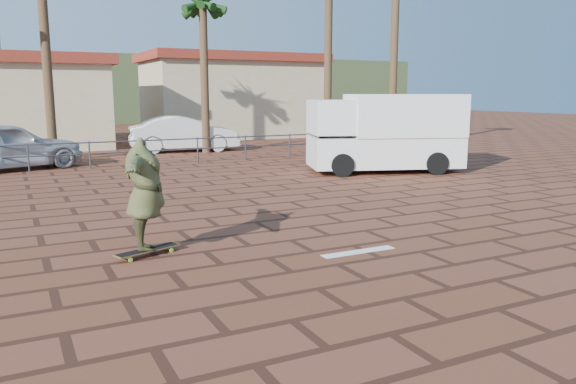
{
  "coord_description": "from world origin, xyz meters",
  "views": [
    {
      "loc": [
        -4.56,
        -9.02,
        2.71
      ],
      "look_at": [
        0.24,
        0.6,
        0.8
      ],
      "focal_mm": 35.0,
      "sensor_mm": 36.0,
      "label": 1
    }
  ],
  "objects_px": {
    "car_silver": "(6,146)",
    "car_white": "(184,134)",
    "campervan": "(386,131)",
    "skateboarder": "(145,194)",
    "longboard": "(148,250)"
  },
  "relations": [
    {
      "from": "longboard",
      "to": "car_silver",
      "type": "relative_size",
      "value": 0.23
    },
    {
      "from": "campervan",
      "to": "car_white",
      "type": "height_order",
      "value": "campervan"
    },
    {
      "from": "longboard",
      "to": "skateboarder",
      "type": "xyz_separation_m",
      "value": [
        0.0,
        0.0,
        0.96
      ]
    },
    {
      "from": "skateboarder",
      "to": "car_white",
      "type": "bearing_deg",
      "value": -1.89
    },
    {
      "from": "car_silver",
      "to": "car_white",
      "type": "height_order",
      "value": "car_silver"
    },
    {
      "from": "car_silver",
      "to": "car_white",
      "type": "relative_size",
      "value": 1.01
    },
    {
      "from": "car_white",
      "to": "skateboarder",
      "type": "bearing_deg",
      "value": 169.14
    },
    {
      "from": "campervan",
      "to": "car_white",
      "type": "xyz_separation_m",
      "value": [
        -4.31,
        9.7,
        -0.58
      ]
    },
    {
      "from": "campervan",
      "to": "car_silver",
      "type": "relative_size",
      "value": 1.1
    },
    {
      "from": "car_silver",
      "to": "car_white",
      "type": "xyz_separation_m",
      "value": [
        7.42,
        3.5,
        -0.04
      ]
    },
    {
      "from": "skateboarder",
      "to": "car_silver",
      "type": "height_order",
      "value": "skateboarder"
    },
    {
      "from": "skateboarder",
      "to": "car_silver",
      "type": "xyz_separation_m",
      "value": [
        -2.03,
        12.81,
        -0.2
      ]
    },
    {
      "from": "longboard",
      "to": "car_white",
      "type": "height_order",
      "value": "car_white"
    },
    {
      "from": "skateboarder",
      "to": "campervan",
      "type": "relative_size",
      "value": 0.42
    },
    {
      "from": "campervan",
      "to": "skateboarder",
      "type": "bearing_deg",
      "value": -127.04
    }
  ]
}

